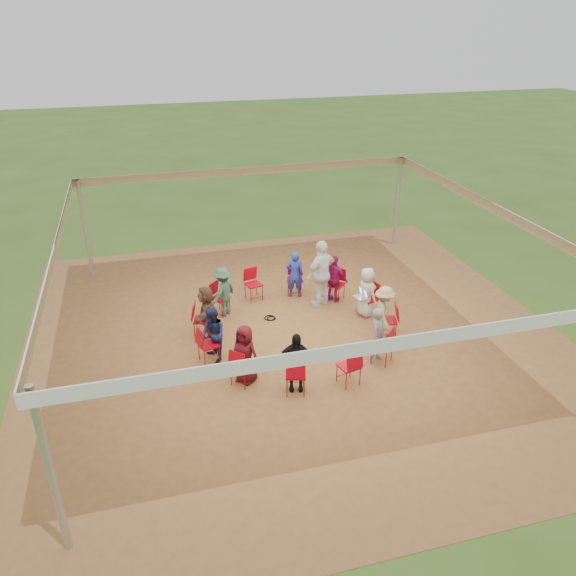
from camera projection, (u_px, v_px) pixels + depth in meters
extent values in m
plane|color=#325119|center=(295.00, 336.00, 14.03)|extent=(80.00, 80.00, 0.00)
plane|color=brown|center=(295.00, 336.00, 14.02)|extent=(13.00, 13.00, 0.00)
cylinder|color=#B2B2B7|center=(51.00, 473.00, 7.86)|extent=(0.12, 0.12, 3.00)
cylinder|color=#B2B2B7|center=(85.00, 230.00, 16.49)|extent=(0.12, 0.12, 3.00)
cylinder|color=#B2B2B7|center=(397.00, 202.00, 18.86)|extent=(0.12, 0.12, 3.00)
plane|color=white|center=(296.00, 222.00, 12.69)|extent=(10.30, 10.30, 0.00)
cube|color=white|center=(392.00, 344.00, 8.30)|extent=(10.30, 0.03, 0.24)
cube|color=white|center=(249.00, 171.00, 17.19)|extent=(10.30, 0.03, 0.24)
cube|color=white|center=(55.00, 250.00, 11.52)|extent=(0.03, 10.30, 0.24)
cube|color=white|center=(494.00, 208.00, 13.96)|extent=(0.03, 10.30, 0.24)
imported|color=#BBB8A4|center=(367.00, 292.00, 14.68)|extent=(0.52, 0.74, 1.36)
imported|color=#90104F|center=(334.00, 279.00, 15.40)|extent=(0.85, 0.85, 1.36)
imported|color=#1F33A7|center=(295.00, 274.00, 15.66)|extent=(0.56, 0.45, 1.36)
imported|color=#2E533A|center=(223.00, 292.00, 14.70)|extent=(0.93, 0.92, 1.36)
imported|color=brown|center=(207.00, 312.00, 13.73)|extent=(0.79, 1.34, 1.36)
imported|color=#171F43|center=(213.00, 335.00, 12.76)|extent=(0.53, 0.73, 1.36)
imported|color=#460B12|center=(245.00, 354.00, 12.04)|extent=(0.73, 0.73, 1.36)
imported|color=black|center=(296.00, 362.00, 11.78)|extent=(0.88, 0.61, 1.36)
imported|color=slate|center=(378.00, 335.00, 12.74)|extent=(0.58, 0.58, 1.36)
imported|color=tan|center=(384.00, 312.00, 13.71)|extent=(0.66, 0.96, 1.36)
imported|color=silver|center=(322.00, 274.00, 15.06)|extent=(1.25, 1.00, 1.89)
torus|color=black|center=(270.00, 318.00, 14.81)|extent=(0.33, 0.33, 0.03)
torus|color=black|center=(271.00, 318.00, 14.78)|extent=(0.26, 0.26, 0.03)
cube|color=#B7B7BC|center=(360.00, 297.00, 14.63)|extent=(0.31, 0.39, 0.02)
cube|color=#B7B7BC|center=(363.00, 292.00, 14.63)|extent=(0.16, 0.35, 0.22)
cube|color=#CCE0FF|center=(363.00, 292.00, 14.63)|extent=(0.13, 0.30, 0.19)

